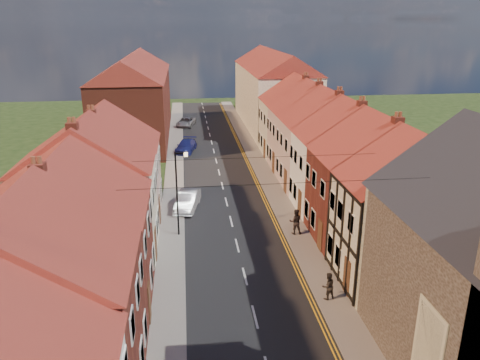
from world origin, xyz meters
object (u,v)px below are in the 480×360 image
Objects in this scene: car_distant at (186,122)px; car_far at (186,146)px; lamppost at (178,189)px; pedestrian_right_b at (296,222)px; car_mid at (188,200)px; pedestrian_right at (328,286)px.

car_far is at bearing -76.88° from car_distant.
lamppost is 3.28× the size of pedestrian_right_b.
car_mid is 0.94× the size of car_far.
car_distant is 2.47× the size of pedestrian_right_b.
pedestrian_right is at bearing -48.63° from lamppost.
pedestrian_right reaches higher than car_far.
car_far reaches higher than car_distant.
car_distant is (0.13, 13.45, -0.03)m from car_far.
car_far is at bearing -66.94° from pedestrian_right_b.
car_far is 24.12m from pedestrian_right_b.
car_far is (0.66, 22.12, -2.88)m from lamppost.
pedestrian_right is at bearing -67.24° from car_distant.
pedestrian_right_b reaches higher than car_mid.
lamppost reaches higher than car_mid.
car_distant is 2.93× the size of pedestrian_right.
car_mid is 2.34× the size of pedestrian_right_b.
lamppost is 22.31m from car_far.
lamppost reaches higher than car_far.
pedestrian_right_b is at bearing -25.88° from car_mid.
lamppost is 1.32× the size of car_far.
car_far is 2.48× the size of pedestrian_right_b.
car_mid is at bearing -77.57° from pedestrian_right.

